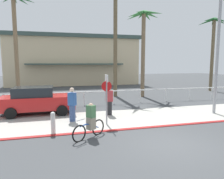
# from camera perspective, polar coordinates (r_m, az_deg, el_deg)

# --- Properties ---
(ground_plane) EXTENTS (80.00, 80.00, 0.00)m
(ground_plane) POSITION_cam_1_polar(r_m,az_deg,el_deg) (17.83, -0.93, -2.98)
(ground_plane) COLOR #424447
(sidewalk_strip) EXTENTS (44.00, 4.00, 0.02)m
(sidewalk_strip) POSITION_cam_1_polar(r_m,az_deg,el_deg) (12.40, 5.57, -7.49)
(sidewalk_strip) COLOR #ADAAA0
(sidewalk_strip) RESTS_ON ground
(curb_paint) EXTENTS (44.00, 0.24, 0.03)m
(curb_paint) POSITION_cam_1_polar(r_m,az_deg,el_deg) (10.62, 9.38, -10.05)
(curb_paint) COLOR maroon
(curb_paint) RESTS_ON ground
(building_backdrop) EXTENTS (18.83, 12.53, 7.07)m
(building_backdrop) POSITION_cam_1_polar(r_m,az_deg,el_deg) (34.69, -10.58, 7.73)
(building_backdrop) COLOR beige
(building_backdrop) RESTS_ON ground
(rail_fence) EXTENTS (22.54, 0.08, 1.04)m
(rail_fence) POSITION_cam_1_polar(r_m,az_deg,el_deg) (16.26, 0.33, -0.98)
(rail_fence) COLOR white
(rail_fence) RESTS_ON ground
(stop_sign_bike_lane) EXTENTS (0.52, 0.56, 2.56)m
(stop_sign_bike_lane) POSITION_cam_1_polar(r_m,az_deg,el_deg) (10.64, -1.47, -0.74)
(stop_sign_bike_lane) COLOR gray
(stop_sign_bike_lane) RESTS_ON ground
(bollard_0) EXTENTS (0.20, 0.20, 1.00)m
(bollard_0) POSITION_cam_1_polar(r_m,az_deg,el_deg) (9.84, -15.62, -8.57)
(bollard_0) COLOR white
(bollard_0) RESTS_ON ground
(streetlight_curb) EXTENTS (0.24, 2.54, 7.50)m
(streetlight_curb) POSITION_cam_1_polar(r_m,az_deg,el_deg) (14.31, 27.32, 10.93)
(streetlight_curb) COLOR #9EA0A5
(streetlight_curb) RESTS_ON ground
(palm_tree_1) EXTENTS (3.49, 3.39, 9.18)m
(palm_tree_1) POSITION_cam_1_polar(r_m,az_deg,el_deg) (21.43, -24.75, 16.38)
(palm_tree_1) COLOR #846B4C
(palm_tree_1) RESTS_ON ground
(palm_tree_2) EXTENTS (2.97, 3.40, 10.15)m
(palm_tree_2) POSITION_cam_1_polar(r_m,az_deg,el_deg) (20.29, 0.83, 18.32)
(palm_tree_2) COLOR brown
(palm_tree_2) RESTS_ON ground
(palm_tree_3) EXTENTS (3.08, 2.86, 7.85)m
(palm_tree_3) POSITION_cam_1_polar(r_m,az_deg,el_deg) (20.11, 8.50, 15.09)
(palm_tree_3) COLOR #756047
(palm_tree_3) RESTS_ON ground
(palm_tree_4) EXTENTS (3.00, 3.18, 8.09)m
(palm_tree_4) POSITION_cam_1_polar(r_m,az_deg,el_deg) (26.44, 25.64, 12.26)
(palm_tree_4) COLOR brown
(palm_tree_4) RESTS_ON ground
(car_red_1) EXTENTS (4.40, 2.02, 1.69)m
(car_red_1) POSITION_cam_1_polar(r_m,az_deg,el_deg) (13.78, -19.57, -2.74)
(car_red_1) COLOR red
(car_red_1) RESTS_ON ground
(cyclist_blue_1) EXTENTS (1.52, 1.10, 1.50)m
(cyclist_blue_1) POSITION_cam_1_polar(r_m,az_deg,el_deg) (9.03, -5.89, -8.60)
(cyclist_blue_1) COLOR black
(cyclist_blue_1) RESTS_ON ground
(pedestrian_0) EXTENTS (0.48, 0.45, 1.84)m
(pedestrian_0) POSITION_cam_1_polar(r_m,az_deg,el_deg) (11.55, -10.69, -4.33)
(pedestrian_0) COLOR #384C7A
(pedestrian_0) RESTS_ON ground
(pedestrian_1) EXTENTS (0.40, 0.32, 1.75)m
(pedestrian_1) POSITION_cam_1_polar(r_m,az_deg,el_deg) (12.73, -0.74, -3.38)
(pedestrian_1) COLOR #232326
(pedestrian_1) RESTS_ON ground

